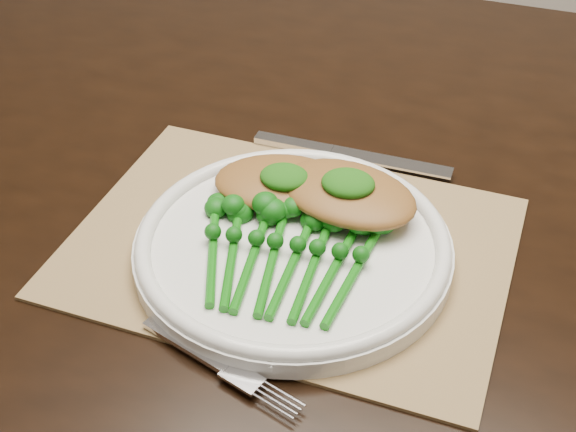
% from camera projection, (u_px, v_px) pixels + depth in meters
% --- Properties ---
extents(dining_table, '(1.68, 1.05, 0.75)m').
position_uv_depth(dining_table, '(352.00, 385.00, 1.09)').
color(dining_table, black).
rests_on(dining_table, ground).
extents(placemat, '(0.43, 0.33, 0.00)m').
position_uv_depth(placemat, '(290.00, 246.00, 0.74)').
color(placemat, olive).
rests_on(placemat, dining_table).
extents(dinner_plate, '(0.29, 0.29, 0.03)m').
position_uv_depth(dinner_plate, '(293.00, 245.00, 0.72)').
color(dinner_plate, white).
rests_on(dinner_plate, placemat).
extents(knife, '(0.21, 0.04, 0.01)m').
position_uv_depth(knife, '(332.00, 151.00, 0.85)').
color(knife, silver).
rests_on(knife, placemat).
extents(fork, '(0.15, 0.07, 0.00)m').
position_uv_depth(fork, '(229.00, 370.00, 0.62)').
color(fork, silver).
rests_on(fork, placemat).
extents(chicken_fillet_left, '(0.14, 0.11, 0.03)m').
position_uv_depth(chicken_fillet_left, '(282.00, 183.00, 0.76)').
color(chicken_fillet_left, brown).
rests_on(chicken_fillet_left, dinner_plate).
extents(chicken_fillet_right, '(0.16, 0.13, 0.03)m').
position_uv_depth(chicken_fillet_right, '(348.00, 193.00, 0.74)').
color(chicken_fillet_right, brown).
rests_on(chicken_fillet_right, dinner_plate).
extents(pesto_dollop_left, '(0.05, 0.04, 0.02)m').
position_uv_depth(pesto_dollop_left, '(284.00, 177.00, 0.75)').
color(pesto_dollop_left, '#104509').
rests_on(pesto_dollop_left, chicken_fillet_left).
extents(pesto_dollop_right, '(0.05, 0.04, 0.02)m').
position_uv_depth(pesto_dollop_right, '(348.00, 183.00, 0.73)').
color(pesto_dollop_right, '#104509').
rests_on(pesto_dollop_right, chicken_fillet_right).
extents(broccolini_bundle, '(0.15, 0.17, 0.04)m').
position_uv_depth(broccolini_bundle, '(281.00, 264.00, 0.69)').
color(broccolini_bundle, '#0F600C').
rests_on(broccolini_bundle, dinner_plate).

